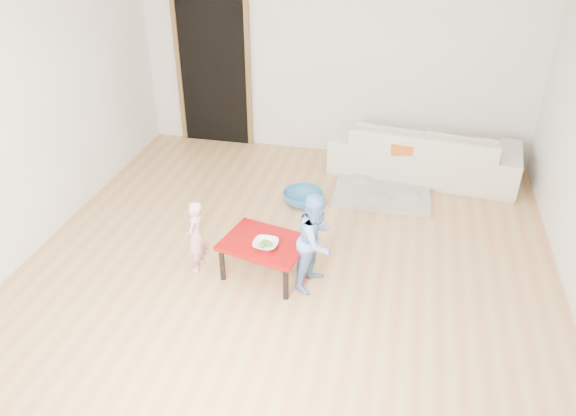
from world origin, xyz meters
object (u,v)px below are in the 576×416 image
(sofa, at_px, (424,150))
(red_table, at_px, (265,258))
(bowl, at_px, (266,244))
(child_pink, at_px, (196,236))
(basin, at_px, (303,198))
(child_blue, at_px, (316,241))

(sofa, relative_size, red_table, 3.00)
(bowl, distance_m, child_pink, 0.68)
(child_pink, bearing_deg, basin, 150.52)
(child_blue, height_order, basin, child_blue)
(red_table, xyz_separation_m, basin, (0.08, 1.37, -0.11))
(bowl, xyz_separation_m, basin, (0.05, 1.45, -0.33))
(bowl, relative_size, child_blue, 0.24)
(sofa, height_order, child_pink, child_pink)
(sofa, xyz_separation_m, basin, (-1.29, -1.04, -0.25))
(child_pink, relative_size, child_blue, 0.77)
(red_table, distance_m, basin, 1.37)
(bowl, bearing_deg, sofa, 61.63)
(red_table, relative_size, child_blue, 0.81)
(red_table, bearing_deg, bowl, -69.86)
(red_table, xyz_separation_m, child_blue, (0.47, -0.02, 0.27))
(child_pink, distance_m, basin, 1.61)
(child_pink, bearing_deg, bowl, 84.03)
(sofa, distance_m, bowl, 2.84)
(bowl, distance_m, child_blue, 0.45)
(red_table, bearing_deg, basin, 86.50)
(bowl, bearing_deg, child_pink, 175.97)
(sofa, relative_size, child_pink, 3.14)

